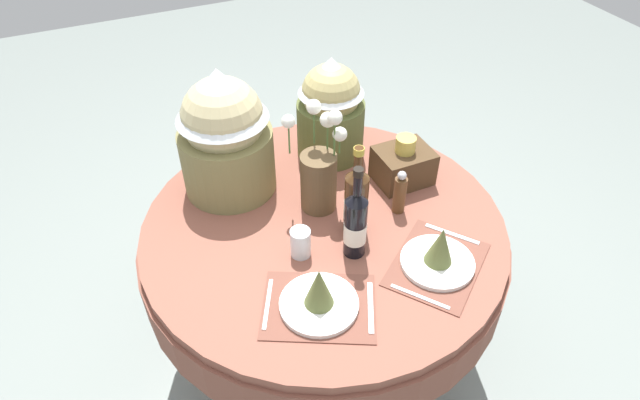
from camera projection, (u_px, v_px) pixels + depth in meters
ground at (323, 346)px, 2.43m from camera, size 8.00×8.00×0.00m
dining_table at (324, 250)px, 2.03m from camera, size 1.30×1.30×0.75m
place_setting_left at (319, 297)px, 1.63m from camera, size 0.42×0.39×0.16m
place_setting_right at (439, 255)px, 1.76m from camera, size 0.43×0.41×0.16m
flower_vase at (319, 173)px, 1.91m from camera, size 0.20×0.17×0.40m
wine_bottle_left at (356, 201)px, 1.83m from camera, size 0.08×0.08×0.35m
wine_bottle_rear at (355, 224)px, 1.75m from camera, size 0.07×0.07×0.35m
tumbler_near_right at (301, 243)px, 1.79m from camera, size 0.07×0.07×0.10m
pepper_mill at (400, 193)px, 1.93m from camera, size 0.05×0.05×0.18m
gift_tub_back_left at (224, 129)px, 1.92m from camera, size 0.34×0.34×0.49m
gift_tub_back_right at (331, 105)px, 2.11m from camera, size 0.27×0.27×0.42m
woven_basket_side_right at (403, 164)px, 2.07m from camera, size 0.20×0.17×0.19m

